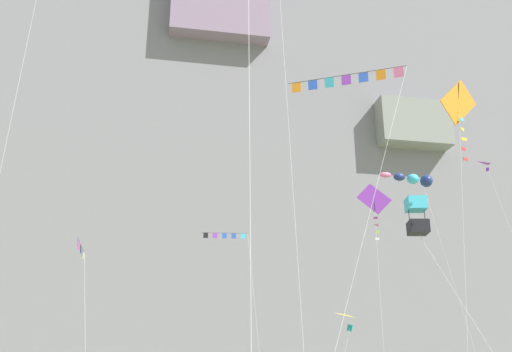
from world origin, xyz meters
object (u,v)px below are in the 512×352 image
object	(u,v)px
kite_banner_mid_right	(81,261)
kite_diamond_upper_left	(459,108)
kite_delta_mid_left	(356,327)
kite_box_high_left	(417,216)
kite_windsock_far_left	(414,179)
kite_delta_high_right	(495,180)
kite_diamond_low_left	(374,202)
kite_banner_low_center	(228,247)
kite_banner_far_right	(347,95)

from	to	relation	value
kite_banner_mid_right	kite_diamond_upper_left	bearing A→B (deg)	-30.40
kite_delta_mid_left	kite_box_high_left	bearing A→B (deg)	-97.64
kite_windsock_far_left	kite_delta_mid_left	distance (m)	11.70
kite_delta_high_right	kite_diamond_low_left	distance (m)	9.76
kite_windsock_far_left	kite_banner_mid_right	size ratio (longest dim) A/B	1.73
kite_diamond_upper_left	kite_diamond_low_left	world-z (taller)	kite_diamond_low_left
kite_delta_high_right	kite_diamond_low_left	bearing A→B (deg)	170.22
kite_banner_mid_right	kite_diamond_low_left	bearing A→B (deg)	15.72
kite_windsock_far_left	kite_diamond_low_left	world-z (taller)	kite_windsock_far_left
kite_delta_mid_left	kite_delta_high_right	bearing A→B (deg)	-14.52
kite_windsock_far_left	kite_diamond_upper_left	bearing A→B (deg)	-107.40
kite_delta_mid_left	kite_banner_mid_right	distance (m)	20.24
kite_windsock_far_left	kite_diamond_upper_left	xyz separation A→B (m)	(-4.50, -14.35, -1.60)
kite_box_high_left	kite_diamond_low_left	xyz separation A→B (m)	(3.69, 14.15, 5.30)
kite_box_high_left	kite_delta_mid_left	bearing A→B (deg)	82.36
kite_delta_high_right	kite_banner_mid_right	xyz separation A→B (m)	(-29.86, -4.12, -8.32)
kite_delta_mid_left	kite_diamond_low_left	bearing A→B (deg)	-37.29
kite_banner_low_center	kite_windsock_far_left	bearing A→B (deg)	-28.04
kite_banner_low_center	kite_banner_mid_right	world-z (taller)	kite_banner_low_center
kite_windsock_far_left	kite_box_high_left	bearing A→B (deg)	-116.86
kite_diamond_low_left	kite_box_high_left	bearing A→B (deg)	-104.62
kite_windsock_far_left	kite_delta_high_right	bearing A→B (deg)	4.21
kite_delta_mid_left	kite_banner_far_right	xyz separation A→B (m)	(-7.85, -22.16, 6.50)
kite_diamond_upper_left	kite_banner_mid_right	size ratio (longest dim) A/B	1.67
kite_delta_high_right	kite_box_high_left	distance (m)	19.50
kite_banner_low_center	kite_banner_far_right	xyz separation A→B (m)	(1.12, -25.69, 0.14)
kite_diamond_low_left	kite_banner_low_center	bearing A→B (deg)	155.76
kite_diamond_upper_left	kite_diamond_low_left	xyz separation A→B (m)	(2.10, 16.49, 0.37)
kite_delta_high_right	kite_box_high_left	xyz separation A→B (m)	(-13.13, -12.53, -7.14)
kite_delta_high_right	kite_diamond_upper_left	xyz separation A→B (m)	(-11.55, -14.87, -2.21)
kite_diamond_low_left	kite_banner_mid_right	bearing A→B (deg)	-164.28
kite_windsock_far_left	kite_delta_high_right	world-z (taller)	kite_delta_high_right
kite_windsock_far_left	kite_banner_far_right	distance (m)	22.56
kite_banner_low_center	kite_banner_far_right	bearing A→B (deg)	-87.50
kite_diamond_low_left	kite_banner_mid_right	size ratio (longest dim) A/B	1.71
kite_banner_low_center	kite_diamond_upper_left	distance (m)	23.03
kite_banner_far_right	kite_box_high_left	xyz separation A→B (m)	(5.78, 6.76, -2.58)
kite_delta_mid_left	kite_box_high_left	xyz separation A→B (m)	(-2.06, -15.39, 3.92)
kite_diamond_low_left	kite_diamond_upper_left	bearing A→B (deg)	-97.27
kite_banner_low_center	kite_delta_mid_left	distance (m)	11.55
kite_diamond_low_left	kite_banner_mid_right	world-z (taller)	kite_diamond_low_left
kite_banner_low_center	kite_windsock_far_left	xyz separation A→B (m)	(12.99, -6.92, 4.10)
kite_banner_low_center	kite_banner_mid_right	xyz separation A→B (m)	(-9.82, -10.52, -3.62)
kite_delta_high_right	kite_banner_far_right	size ratio (longest dim) A/B	1.34
kite_delta_high_right	kite_banner_far_right	world-z (taller)	kite_delta_high_right
kite_diamond_upper_left	kite_banner_mid_right	distance (m)	22.10
kite_banner_low_center	kite_delta_high_right	size ratio (longest dim) A/B	0.75
kite_box_high_left	kite_banner_low_center	bearing A→B (deg)	110.05
kite_delta_high_right	kite_diamond_upper_left	world-z (taller)	kite_delta_high_right
kite_delta_high_right	kite_diamond_upper_left	bearing A→B (deg)	-127.84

